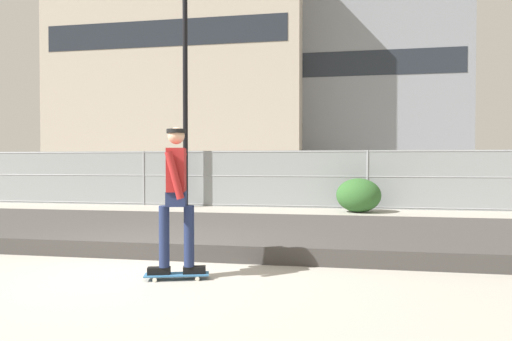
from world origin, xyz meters
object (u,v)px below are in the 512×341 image
object	(u,v)px
skateboard	(177,275)
parked_car_near	(192,178)
shrub_left	(359,195)
street_lamp	(185,69)
skater	(176,190)

from	to	relation	value
skateboard	parked_car_near	world-z (taller)	parked_car_near
parked_car_near	shrub_left	bearing A→B (deg)	-28.55
skateboard	parked_car_near	size ratio (longest dim) A/B	0.18
skateboard	shrub_left	xyz separation A→B (m)	(2.83, 7.54, 0.44)
street_lamp	skater	bearing A→B (deg)	-71.87
street_lamp	parked_car_near	size ratio (longest dim) A/B	1.62
skater	street_lamp	world-z (taller)	street_lamp
street_lamp	shrub_left	bearing A→B (deg)	-5.75
skater	parked_car_near	bearing A→B (deg)	107.13
skateboard	shrub_left	distance (m)	8.07
skateboard	skater	xyz separation A→B (m)	(0.00, -0.00, 1.07)
skater	parked_car_near	xyz separation A→B (m)	(-3.36, 10.91, -0.29)
skater	parked_car_near	size ratio (longest dim) A/B	0.41
skater	parked_car_near	distance (m)	11.42
skater	skateboard	bearing A→B (deg)	153.43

